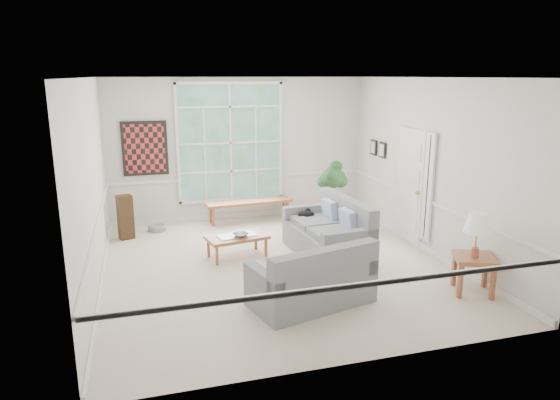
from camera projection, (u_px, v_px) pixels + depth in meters
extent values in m
cube|color=beige|center=(277.00, 265.00, 8.20)|extent=(5.50, 6.00, 0.01)
cube|color=white|center=(277.00, 77.00, 7.47)|extent=(5.50, 6.00, 0.02)
cube|color=silver|center=(240.00, 149.00, 10.63)|extent=(5.50, 0.02, 3.00)
cube|color=silver|center=(357.00, 231.00, 5.03)|extent=(5.50, 0.02, 3.00)
cube|color=silver|center=(92.00, 186.00, 7.10)|extent=(0.02, 6.00, 3.00)
cube|color=silver|center=(431.00, 167.00, 8.56)|extent=(0.02, 6.00, 3.00)
cube|color=white|center=(230.00, 143.00, 10.50)|extent=(2.30, 0.08, 2.40)
cube|color=white|center=(410.00, 186.00, 9.22)|extent=(0.08, 0.90, 2.10)
cube|color=white|center=(429.00, 187.00, 8.61)|extent=(0.08, 0.26, 1.90)
cube|color=maroon|center=(145.00, 148.00, 10.04)|extent=(0.90, 0.06, 1.10)
cube|color=black|center=(382.00, 150.00, 10.17)|extent=(0.04, 0.26, 0.32)
cube|color=black|center=(373.00, 147.00, 10.55)|extent=(0.04, 0.26, 0.32)
cube|color=slate|center=(327.00, 228.00, 8.54)|extent=(1.08, 1.90, 0.99)
cube|color=slate|center=(311.00, 273.00, 6.73)|extent=(1.79, 1.22, 0.88)
cube|color=#9B5634|center=(237.00, 246.00, 8.53)|extent=(1.10, 0.74, 0.38)
imported|color=#96959B|center=(241.00, 235.00, 8.43)|extent=(0.42, 0.42, 0.07)
cube|color=#9B5634|center=(250.00, 211.00, 10.65)|extent=(1.86, 0.49, 0.43)
cube|color=#9B5634|center=(329.00, 216.00, 10.08)|extent=(0.62, 0.62, 0.52)
cube|color=#9B5634|center=(473.00, 274.00, 7.10)|extent=(0.72, 0.72, 0.55)
cylinder|color=gray|center=(157.00, 228.00, 10.01)|extent=(0.49, 0.49, 0.11)
cube|color=#392513|center=(125.00, 217.00, 9.43)|extent=(0.32, 0.28, 0.85)
ellipsoid|color=black|center=(306.00, 214.00, 9.08)|extent=(0.32, 0.22, 0.15)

